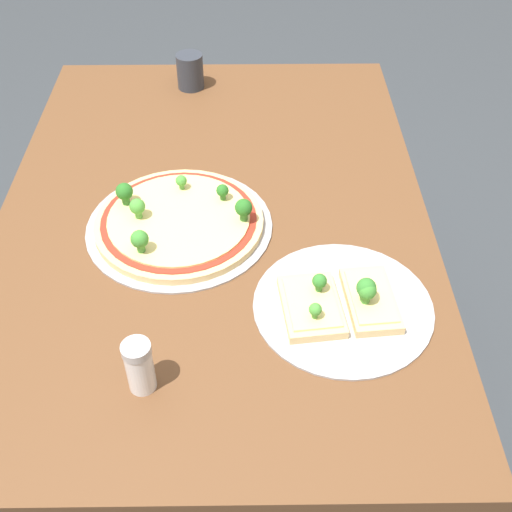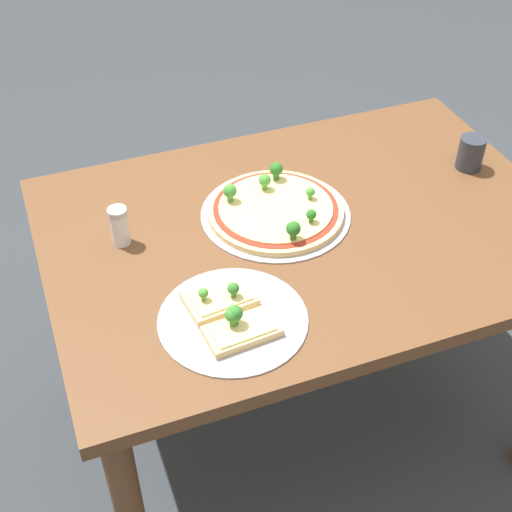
% 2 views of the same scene
% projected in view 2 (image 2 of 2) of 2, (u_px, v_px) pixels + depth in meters
% --- Properties ---
extents(ground_plane, '(8.00, 8.00, 0.00)m').
position_uv_depth(ground_plane, '(295.00, 416.00, 2.10)').
color(ground_plane, '#33383D').
extents(dining_table, '(1.19, 0.83, 0.72)m').
position_uv_depth(dining_table, '(305.00, 257.00, 1.69)').
color(dining_table, brown).
rests_on(dining_table, ground_plane).
extents(pizza_tray_whole, '(0.35, 0.35, 0.07)m').
position_uv_depth(pizza_tray_whole, '(275.00, 210.00, 1.65)').
color(pizza_tray_whole, '#A3A3A8').
rests_on(pizza_tray_whole, dining_table).
extents(pizza_tray_slice, '(0.30, 0.30, 0.07)m').
position_uv_depth(pizza_tray_slice, '(231.00, 315.00, 1.39)').
color(pizza_tray_slice, '#A3A3A8').
rests_on(pizza_tray_slice, dining_table).
extents(drinking_cup, '(0.06, 0.06, 0.08)m').
position_uv_depth(drinking_cup, '(471.00, 153.00, 1.78)').
color(drinking_cup, '#2D333D').
rests_on(drinking_cup, dining_table).
extents(condiment_shaker, '(0.04, 0.04, 0.09)m').
position_uv_depth(condiment_shaker, '(119.00, 226.00, 1.55)').
color(condiment_shaker, silver).
rests_on(condiment_shaker, dining_table).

